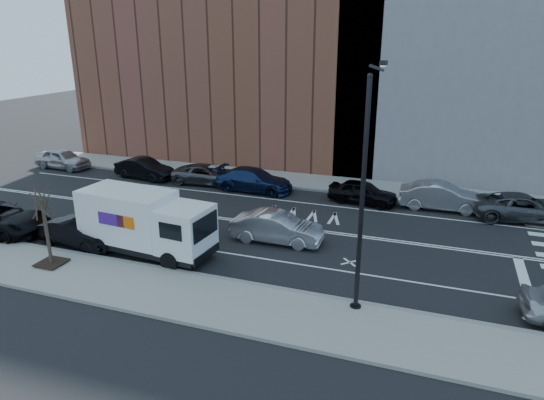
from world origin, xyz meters
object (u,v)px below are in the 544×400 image
Objects in this scene: far_parked_a at (63,159)px; driving_sedan at (277,228)px; fedex_van at (145,222)px; far_parked_b at (144,169)px.

far_parked_a is 0.99× the size of driving_sedan.
fedex_van reaches higher than driving_sedan.
far_parked_b is 15.40m from driving_sedan.
fedex_van is at bearing 121.22° from driving_sedan.
far_parked_b is (-7.65, 11.36, -0.88)m from fedex_van.
fedex_van is 6.65m from driving_sedan.
far_parked_a is at bearing 147.96° from fedex_van.
fedex_van is at bearing -138.36° from far_parked_b.
far_parked_a is 1.02× the size of far_parked_b.
fedex_van reaches higher than far_parked_a.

